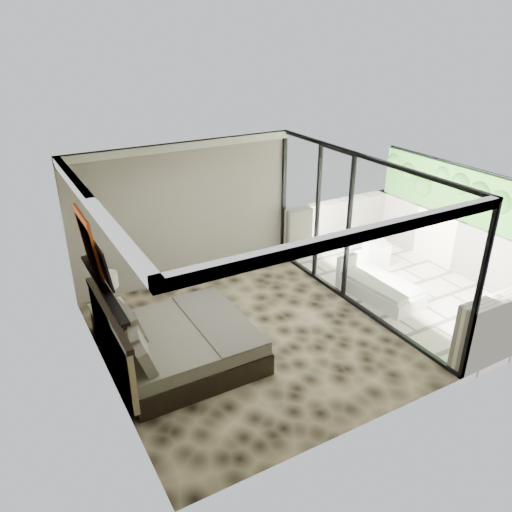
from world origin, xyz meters
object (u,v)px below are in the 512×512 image
bed (177,344)px  nightstand (110,320)px  ottoman (376,253)px  table_lamp (108,286)px  lounger (378,286)px

bed → nightstand: (-0.68, 1.28, -0.07)m
bed → ottoman: 5.22m
nightstand → ottoman: (5.75, -0.06, -0.04)m
nightstand → bed: bearing=-59.2°
bed → table_lamp: (-0.64, 1.27, 0.57)m
bed → table_lamp: size_ratio=3.42×
bed → ottoman: size_ratio=4.45×
nightstand → table_lamp: table_lamp is taller
nightstand → lounger: size_ratio=0.33×
bed → lounger: bearing=1.2°
bed → nightstand: bed is taller
bed → ottoman: (5.07, 1.22, -0.11)m
bed → table_lamp: bearing=116.9°
table_lamp → lounger: size_ratio=0.37×
nightstand → lounger: (4.80, -1.19, -0.08)m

